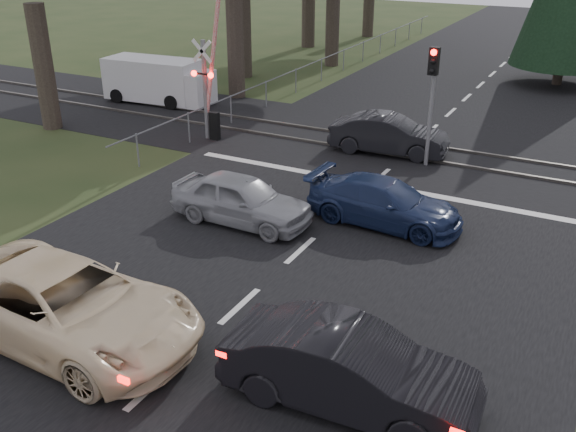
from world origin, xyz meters
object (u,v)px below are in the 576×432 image
Objects in this scene: traffic_signal_center at (432,86)px; cream_coupe at (66,305)px; silver_car at (241,199)px; crossing_signal at (210,87)px; dark_car_far at (389,135)px; dark_hatchback at (350,370)px; blue_sedan at (384,203)px; white_van at (161,81)px.

traffic_signal_center is 0.70× the size of cream_coupe.
silver_car is at bearing -115.28° from traffic_signal_center.
cream_coupe is 1.42× the size of silver_car.
traffic_signal_center reaches higher than cream_coupe.
crossing_signal is 1.70× the size of traffic_signal_center.
dark_car_far is at bearing 13.66° from crossing_signal.
traffic_signal_center is 2.75m from dark_car_far.
cream_coupe is at bearing 166.95° from dark_car_far.
traffic_signal_center is 0.91× the size of dark_hatchback.
dark_car_far is (-1.62, 0.73, -2.10)m from traffic_signal_center.
dark_hatchback is 1.02× the size of blue_sedan.
cream_coupe is 5.82m from dark_hatchback.
blue_sedan is 1.03× the size of dark_car_far.
crossing_signal is at bearing 39.54° from dark_hatchback.
cream_coupe is at bearing 158.53° from blue_sedan.
dark_hatchback reaches higher than dark_car_far.
traffic_signal_center is at bearing 7.70° from dark_hatchback.
silver_car is (5.02, -6.00, -1.36)m from crossing_signal.
dark_hatchback is at bearing -133.74° from silver_car.
traffic_signal_center is 1.00× the size of silver_car.
blue_sedan is 0.84× the size of white_van.
silver_car is at bearing 0.81° from cream_coupe.
traffic_signal_center is (8.27, 0.89, 0.75)m from crossing_signal.
traffic_signal_center is at bearing -119.98° from dark_car_far.
dark_hatchback is at bearing -79.63° from cream_coupe.
dark_car_far is 0.81× the size of white_van.
crossing_signal is 1.58× the size of blue_sedan.
dark_hatchback is (5.76, 0.83, -0.07)m from cream_coupe.
white_van is (-13.87, 7.84, 0.38)m from blue_sedan.
traffic_signal_center is at bearing -15.65° from white_van.
blue_sedan is (-2.03, 7.37, -0.10)m from dark_hatchback.
white_van is (-5.26, 3.62, -1.04)m from crossing_signal.
traffic_signal_center reaches higher than dark_car_far.
crossing_signal reaches higher than dark_hatchback.
traffic_signal_center is 7.90m from silver_car.
silver_car is 0.93× the size of blue_sedan.
cream_coupe is at bearing 179.79° from silver_car.
blue_sedan is at bearing -33.74° from white_van.
white_van reaches higher than dark_car_far.
dark_hatchback is 1.05× the size of dark_car_far.
silver_car is at bearing -47.34° from white_van.
dark_car_far reaches higher than silver_car.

